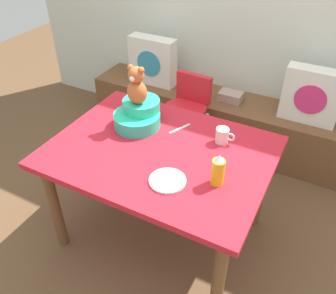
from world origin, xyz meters
The scene contains 13 objects.
ground_plane centered at (0.00, 0.00, 0.00)m, with size 8.00×8.00×0.00m, color brown.
window_bench centered at (0.00, 1.24, 0.23)m, with size 2.60×0.44×0.46m, color brown.
pillow_floral_left centered at (-0.75, 1.22, 0.68)m, with size 0.44×0.15×0.44m.
pillow_floral_right centered at (0.68, 1.22, 0.68)m, with size 0.44×0.15×0.44m.
book_stack centered at (0.03, 1.24, 0.50)m, with size 0.20×0.14×0.08m, color tan.
dining_table centered at (0.00, 0.00, 0.64)m, with size 1.30×0.97×0.74m.
highchair centered at (-0.20, 0.80, 0.52)m, with size 0.34×0.46×0.79m.
infant_seat_teal centered at (-0.25, 0.17, 0.81)m, with size 0.30×0.33×0.16m.
teddy_bear centered at (-0.25, 0.17, 1.02)m, with size 0.13×0.12×0.25m.
ketchup_bottle centered at (0.40, -0.12, 0.83)m, with size 0.07×0.07×0.18m.
coffee_mug centered at (0.30, 0.24, 0.79)m, with size 0.12×0.08×0.09m.
dinner_plate_near centered at (0.17, -0.23, 0.75)m, with size 0.20×0.20×0.01m, color white.
table_fork centered at (0.01, 0.24, 0.74)m, with size 0.02×0.17×0.01m, color silver.
Camera 1 is at (0.82, -1.45, 2.01)m, focal length 37.80 mm.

